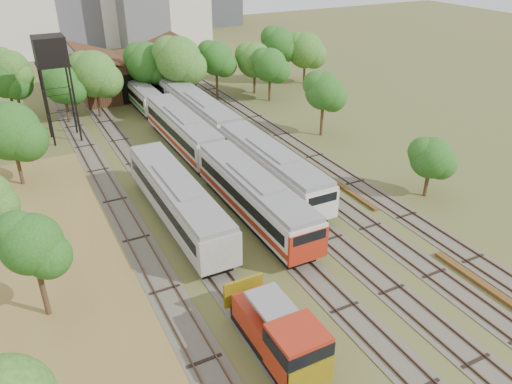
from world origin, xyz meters
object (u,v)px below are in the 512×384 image
water_tower (50,53)px  shunter_locomotive (282,337)px  railcar_green_set (202,114)px  railcar_red_set (214,159)px

water_tower → shunter_locomotive: bearing=-82.5°
railcar_green_set → shunter_locomotive: size_ratio=6.43×
railcar_red_set → water_tower: bearing=122.5°
railcar_red_set → water_tower: water_tower is taller
railcar_green_set → shunter_locomotive: railcar_green_set is taller
railcar_red_set → water_tower: size_ratio=2.89×
water_tower → railcar_green_set: bearing=-17.9°
shunter_locomotive → railcar_green_set: bearing=74.8°
railcar_red_set → shunter_locomotive: size_ratio=4.27×
railcar_red_set → railcar_green_set: 13.61m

